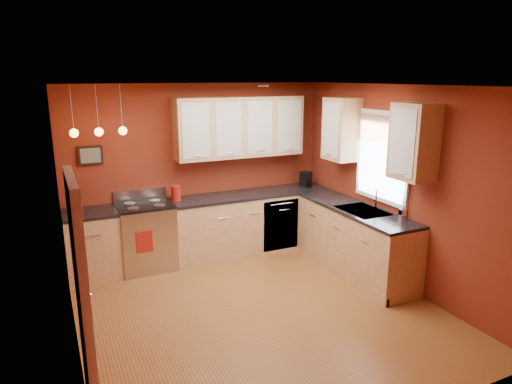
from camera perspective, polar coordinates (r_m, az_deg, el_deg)
name	(u,v)px	position (r m, az deg, el deg)	size (l,w,h in m)	color
floor	(258,310)	(5.60, 0.31, -14.52)	(4.20, 4.20, 0.00)	#965F2B
ceiling	(259,86)	(4.91, 0.35, 13.15)	(4.00, 4.20, 0.02)	silver
wall_back	(200,171)	(7.00, -7.06, 2.67)	(4.00, 0.02, 2.60)	maroon
wall_front	(384,278)	(3.44, 15.75, -10.29)	(4.00, 0.02, 2.60)	maroon
wall_left	(66,230)	(4.65, -22.62, -4.36)	(0.02, 4.20, 2.60)	maroon
wall_right	(398,187)	(6.20, 17.28, 0.60)	(0.02, 4.20, 2.60)	maroon
base_cabinets_back_left	(93,246)	(6.64, -19.73, -6.37)	(0.70, 0.60, 0.90)	#DEAB77
base_cabinets_back_right	(251,223)	(7.20, -0.57, -3.88)	(2.54, 0.60, 0.90)	#DEAB77
base_cabinets_right	(354,241)	(6.58, 12.16, -6.01)	(0.60, 2.10, 0.90)	#DEAB77
counter_back_left	(90,213)	(6.50, -20.08, -2.48)	(0.70, 0.62, 0.04)	black
counter_back_right	(251,194)	(7.07, -0.58, -0.26)	(2.54, 0.62, 0.04)	black
counter_right	(356,209)	(6.44, 12.37, -2.08)	(0.62, 2.10, 0.04)	black
gas_range	(146,236)	(6.72, -13.54, -5.38)	(0.76, 0.64, 1.11)	#B3B3B8
dishwasher_front	(281,225)	(7.11, 3.12, -4.15)	(0.60, 0.02, 0.80)	#B3B3B8
sink	(363,212)	(6.33, 13.21, -2.46)	(0.50, 0.70, 0.33)	#99989E
window	(383,154)	(6.33, 15.55, 4.59)	(0.06, 1.02, 1.22)	white
door_left_wall	(84,314)	(3.64, -20.67, -14.05)	(0.12, 0.82, 2.05)	white
upper_cabinets_back	(240,127)	(6.95, -2.02, 8.11)	(2.00, 0.35, 0.90)	#DEAB77
upper_cabinets_right	(374,135)	(6.21, 14.51, 6.93)	(0.35, 1.95, 0.90)	#DEAB77
wall_picture	(90,155)	(6.62, -19.99, 4.32)	(0.32, 0.03, 0.26)	black
pendant_lights	(99,131)	(6.25, -19.05, 7.19)	(0.71, 0.11, 0.66)	#99989E
red_canister	(176,193)	(6.71, -10.00, -0.14)	(0.15, 0.15, 0.22)	maroon
red_vase	(78,206)	(6.47, -21.38, -1.70)	(0.11, 0.11, 0.17)	maroon
flowers	(77,195)	(6.43, -21.51, -0.29)	(0.11, 0.11, 0.20)	maroon
coffee_maker	(306,180)	(7.50, 6.27, 1.52)	(0.21, 0.20, 0.24)	black
soap_pump	(403,211)	(6.11, 17.87, -2.33)	(0.07, 0.08, 0.17)	silver
dish_towel	(144,242)	(6.38, -13.78, -6.08)	(0.22, 0.02, 0.31)	maroon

